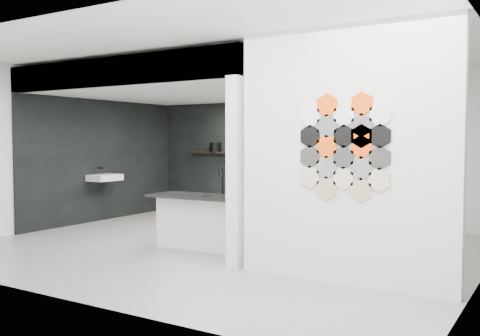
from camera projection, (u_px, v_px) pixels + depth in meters
name	position (u px, v px, depth m)	size (l,w,h in m)	color
floor	(224.00, 247.00, 7.87)	(7.00, 6.00, 0.01)	slate
partition_panel	(344.00, 156.00, 5.78)	(2.45, 0.15, 2.80)	silver
bay_clad_back	(250.00, 159.00, 11.02)	(4.40, 0.04, 2.35)	black
bay_clad_left	(104.00, 160.00, 10.47)	(0.04, 4.00, 2.35)	black
bulkhead	(192.00, 83.00, 9.27)	(4.40, 4.00, 0.40)	silver
corner_column	(235.00, 172.00, 6.53)	(0.16, 0.16, 2.35)	silver
fascia_beam	(112.00, 71.00, 7.63)	(4.40, 0.16, 0.40)	silver
wall_basin	(105.00, 178.00, 10.20)	(0.40, 0.60, 0.12)	silver
display_shelf	(251.00, 153.00, 10.87)	(3.00, 0.15, 0.04)	black
kitchen_island	(202.00, 221.00, 7.73)	(1.50, 0.70, 1.19)	silver
stockpot	(215.00, 147.00, 11.33)	(0.24, 0.24, 0.20)	black
kettle	(293.00, 149.00, 10.37)	(0.18, 0.18, 0.15)	black
glass_bowl	(313.00, 150.00, 10.16)	(0.15, 0.15, 0.10)	gray
glass_vase	(313.00, 149.00, 10.16)	(0.10, 0.10, 0.14)	gray
bottle_dark	(246.00, 149.00, 10.94)	(0.05, 0.05, 0.14)	black
utensil_cup	(227.00, 149.00, 11.17)	(0.09, 0.09, 0.11)	black
hex_tile_cluster	(344.00, 146.00, 5.69)	(1.04, 0.02, 1.16)	beige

